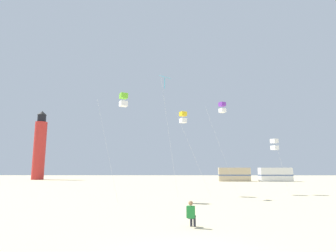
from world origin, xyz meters
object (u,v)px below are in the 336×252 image
(kite_box_lime, at_px, (123,100))
(kite_box_violet, at_px, (222,108))
(kite_box_gold, at_px, (183,117))
(rv_van_white, at_px, (275,175))
(kite_diamond_cyan, at_px, (165,82))
(kite_box_white, at_px, (274,144))
(kite_flyer_standing, at_px, (191,213))
(lighthouse_distant, at_px, (40,147))
(rv_van_tan, at_px, (234,174))

(kite_box_lime, bearing_deg, kite_box_violet, 34.19)
(kite_box_gold, bearing_deg, rv_van_white, 55.74)
(kite_diamond_cyan, height_order, kite_box_white, kite_diamond_cyan)
(kite_flyer_standing, relative_size, rv_van_white, 0.18)
(kite_diamond_cyan, bearing_deg, kite_flyer_standing, -83.28)
(kite_flyer_standing, relative_size, kite_box_violet, 0.12)
(kite_box_gold, xyz_separation_m, lighthouse_distant, (-33.51, 38.05, 0.05))
(rv_van_tan, bearing_deg, rv_van_white, -0.07)
(kite_box_gold, bearing_deg, kite_box_lime, -138.96)
(kite_flyer_standing, height_order, kite_diamond_cyan, kite_diamond_cyan)
(kite_box_violet, bearing_deg, kite_box_lime, -145.81)
(kite_flyer_standing, height_order, kite_box_gold, kite_box_gold)
(kite_box_lime, relative_size, lighthouse_distant, 0.54)
(kite_box_violet, xyz_separation_m, kite_box_lime, (-9.76, -6.63, -0.82))
(kite_flyer_standing, height_order, kite_box_lime, kite_box_lime)
(kite_box_lime, relative_size, rv_van_white, 1.39)
(kite_diamond_cyan, xyz_separation_m, lighthouse_distant, (-31.69, 39.85, -3.14))
(rv_van_white, bearing_deg, kite_box_lime, -125.82)
(kite_box_white, relative_size, rv_van_tan, 0.86)
(kite_diamond_cyan, relative_size, kite_box_white, 2.07)
(kite_box_white, distance_m, kite_box_lime, 16.36)
(kite_box_gold, height_order, rv_van_tan, kite_box_gold)
(kite_box_violet, bearing_deg, kite_box_white, -9.23)
(kite_flyer_standing, distance_m, kite_box_white, 19.29)
(rv_van_tan, relative_size, rv_van_white, 1.02)
(kite_box_violet, distance_m, kite_diamond_cyan, 7.50)
(kite_diamond_cyan, xyz_separation_m, kite_box_white, (11.41, 2.94, -5.89))
(kite_diamond_cyan, height_order, rv_van_tan, kite_diamond_cyan)
(kite_diamond_cyan, relative_size, rv_van_tan, 1.77)
(kite_box_gold, height_order, kite_diamond_cyan, kite_diamond_cyan)
(kite_box_violet, relative_size, rv_van_white, 1.52)
(kite_box_violet, bearing_deg, lighthouse_distant, 136.45)
(kite_box_lime, distance_m, rv_van_tan, 39.46)
(kite_box_violet, height_order, lighthouse_distant, lighthouse_distant)
(kite_flyer_standing, relative_size, rv_van_tan, 0.18)
(kite_box_lime, distance_m, lighthouse_distant, 51.16)
(kite_box_gold, bearing_deg, kite_flyer_standing, -91.11)
(kite_diamond_cyan, relative_size, lighthouse_distant, 0.70)
(rv_van_tan, bearing_deg, kite_box_gold, -106.49)
(rv_van_white, bearing_deg, rv_van_tan, 175.94)
(lighthouse_distant, relative_size, rv_van_tan, 2.54)
(kite_flyer_standing, bearing_deg, rv_van_tan, -85.96)
(lighthouse_distant, bearing_deg, rv_van_tan, -9.83)
(kite_box_violet, relative_size, kite_box_white, 1.74)
(rv_van_tan, xyz_separation_m, rv_van_white, (8.28, -0.71, 0.00))
(kite_flyer_standing, height_order, rv_van_white, rv_van_white)
(kite_box_gold, height_order, kite_box_lime, kite_box_lime)
(kite_box_gold, height_order, kite_box_white, kite_box_gold)
(kite_flyer_standing, height_order, kite_box_violet, kite_box_violet)
(rv_van_tan, bearing_deg, kite_box_lime, -111.34)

